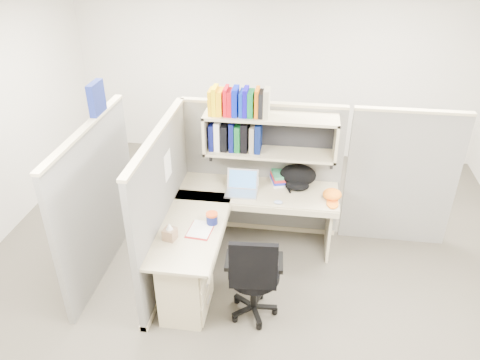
# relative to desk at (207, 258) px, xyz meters

# --- Properties ---
(ground) EXTENTS (6.00, 6.00, 0.00)m
(ground) POSITION_rel_desk_xyz_m (0.41, 0.29, -0.44)
(ground) COLOR #3B372D
(ground) RESTS_ON ground
(room_shell) EXTENTS (6.00, 6.00, 6.00)m
(room_shell) POSITION_rel_desk_xyz_m (0.41, 0.29, 1.18)
(room_shell) COLOR beige
(room_shell) RESTS_ON ground
(cubicle) EXTENTS (3.79, 1.84, 1.95)m
(cubicle) POSITION_rel_desk_xyz_m (0.04, 0.74, 0.47)
(cubicle) COLOR slate
(cubicle) RESTS_ON ground
(desk) EXTENTS (1.74, 1.75, 0.73)m
(desk) POSITION_rel_desk_xyz_m (0.00, 0.00, 0.00)
(desk) COLOR tan
(desk) RESTS_ON ground
(laptop) EXTENTS (0.34, 0.34, 0.24)m
(laptop) POSITION_rel_desk_xyz_m (0.23, 0.76, 0.41)
(laptop) COLOR #BCBCC1
(laptop) RESTS_ON desk
(backpack) EXTENTS (0.42, 0.34, 0.24)m
(backpack) POSITION_rel_desk_xyz_m (0.83, 1.00, 0.41)
(backpack) COLOR black
(backpack) RESTS_ON desk
(orange_cap) EXTENTS (0.21, 0.24, 0.11)m
(orange_cap) POSITION_rel_desk_xyz_m (1.20, 0.79, 0.35)
(orange_cap) COLOR orange
(orange_cap) RESTS_ON desk
(snack_canister) EXTENTS (0.12, 0.12, 0.12)m
(snack_canister) POSITION_rel_desk_xyz_m (0.02, 0.18, 0.35)
(snack_canister) COLOR #0D1551
(snack_canister) RESTS_ON desk
(tissue_box) EXTENTS (0.13, 0.13, 0.18)m
(tissue_box) POSITION_rel_desk_xyz_m (-0.31, -0.13, 0.38)
(tissue_box) COLOR #906E51
(tissue_box) RESTS_ON desk
(mouse) EXTENTS (0.10, 0.08, 0.03)m
(mouse) POSITION_rel_desk_xyz_m (0.64, 0.62, 0.31)
(mouse) COLOR #8DA1C8
(mouse) RESTS_ON desk
(paper_cup) EXTENTS (0.08, 0.08, 0.10)m
(paper_cup) POSITION_rel_desk_xyz_m (0.37, 0.96, 0.34)
(paper_cup) COLOR white
(paper_cup) RESTS_ON desk
(book_stack) EXTENTS (0.25, 0.30, 0.12)m
(book_stack) POSITION_rel_desk_xyz_m (0.63, 1.06, 0.35)
(book_stack) COLOR gray
(book_stack) RESTS_ON desk
(loose_paper) EXTENTS (0.23, 0.30, 0.00)m
(loose_paper) POSITION_rel_desk_xyz_m (-0.07, 0.06, 0.29)
(loose_paper) COLOR silver
(loose_paper) RESTS_ON desk
(task_chair) EXTENTS (0.54, 0.50, 1.01)m
(task_chair) POSITION_rel_desk_xyz_m (0.49, -0.28, -0.08)
(task_chair) COLOR black
(task_chair) RESTS_ON ground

